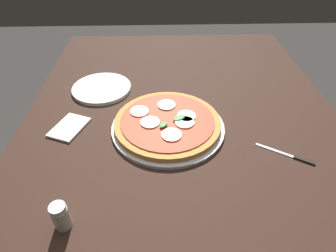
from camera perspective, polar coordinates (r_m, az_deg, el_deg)
ground_plane at (r=1.58m, az=1.95°, el=-19.96°), size 6.00×6.00×0.00m
dining_table at (r=1.07m, az=2.72°, el=-1.35°), size 1.46×1.11×0.75m
serving_tray at (r=0.95m, az=0.00°, el=-0.19°), size 0.37×0.37×0.01m
pizza at (r=0.94m, az=-0.12°, el=0.76°), size 0.35×0.35×0.03m
plate_white at (r=1.17m, az=-13.16°, el=7.38°), size 0.23×0.23×0.01m
napkin at (r=1.00m, az=-19.18°, el=-0.24°), size 0.15×0.13×0.01m
knife at (r=0.93m, az=23.63°, el=-5.58°), size 0.10×0.15×0.01m
pepper_shaker at (r=0.72m, az=-20.73°, el=-16.59°), size 0.04×0.04×0.07m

